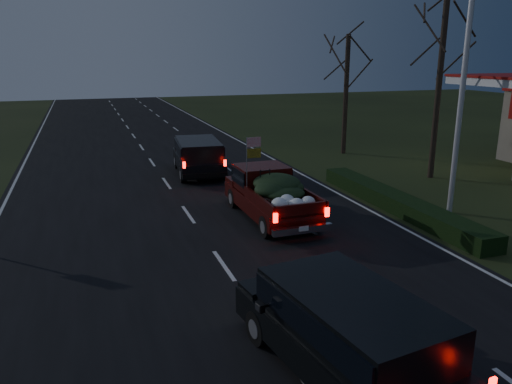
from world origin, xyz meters
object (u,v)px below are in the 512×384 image
object	(u,v)px
pickup_truck	(270,191)
light_pole	(465,65)
lead_suv	(198,154)
rear_suv	(348,326)

from	to	relation	value
pickup_truck	light_pole	bearing A→B (deg)	-14.48
light_pole	lead_suv	bearing A→B (deg)	129.52
rear_suv	light_pole	bearing A→B (deg)	33.31
lead_suv	rear_suv	bearing A→B (deg)	-88.21
pickup_truck	rear_suv	world-z (taller)	pickup_truck
rear_suv	pickup_truck	bearing A→B (deg)	69.71
light_pole	rear_suv	bearing A→B (deg)	-138.65
lead_suv	rear_suv	distance (m)	17.00
lead_suv	pickup_truck	bearing A→B (deg)	-77.49
light_pole	lead_suv	distance (m)	12.82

